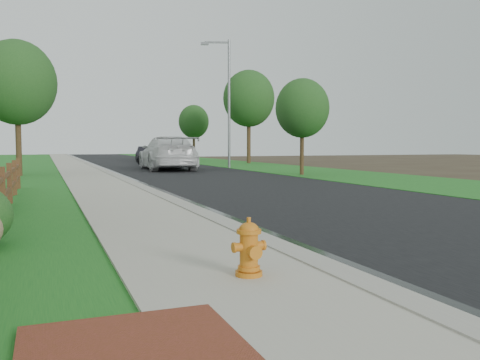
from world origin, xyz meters
name	(u,v)px	position (x,y,z in m)	size (l,w,h in m)	color
ground	(351,305)	(0.00, 0.00, 0.00)	(120.00, 120.00, 0.00)	#33251B
road	(146,165)	(4.60, 35.00, 0.01)	(8.00, 90.00, 0.02)	black
curb	(90,165)	(0.40, 35.00, 0.06)	(0.40, 90.00, 0.12)	gray
wet_gutter	(95,165)	(0.75, 35.00, 0.02)	(0.50, 90.00, 0.00)	black
sidewalk	(71,165)	(-0.90, 35.00, 0.05)	(2.20, 90.00, 0.10)	#ADA997
grass_strip	(44,166)	(-2.80, 35.00, 0.03)	(1.60, 90.00, 0.06)	#19571C
verge_far	(230,163)	(11.50, 35.00, 0.02)	(6.00, 90.00, 0.04)	#19571C
fire_hydrant	(249,249)	(-0.66, 1.03, 0.40)	(0.42, 0.34, 0.66)	#C87517
white_suv	(167,153)	(4.32, 26.53, 1.04)	(2.85, 7.00, 2.03)	silver
dark_car_mid	(159,155)	(5.35, 33.87, 0.75)	(1.73, 4.31, 1.47)	black
dark_car_far	(146,154)	(6.07, 42.73, 0.71)	(1.46, 4.17, 1.37)	black
streetlight	(227,96)	(8.55, 27.54, 4.76)	(1.90, 0.73, 8.40)	gray
tree_near_left	(17,83)	(-3.90, 22.88, 4.55)	(3.74, 3.74, 6.62)	#322514
tree_near_right	(302,108)	(9.48, 18.78, 3.39)	(2.72, 2.72, 4.90)	#322514
tree_mid_right	(249,99)	(13.00, 34.61, 5.31)	(4.22, 4.22, 7.65)	#322514
tree_far_right	(194,122)	(10.86, 43.49, 3.77)	(2.93, 2.93, 5.40)	#322514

